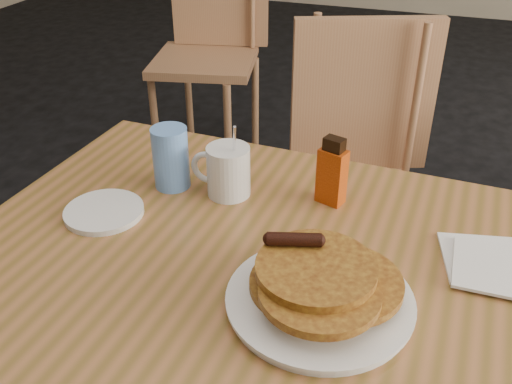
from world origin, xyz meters
TOP-DOWN VIEW (x-y plane):
  - main_table at (0.08, 0.01)m, footprint 1.32×0.92m
  - chair_main_far at (0.05, 0.77)m, footprint 0.57×0.58m
  - chair_wall_extra at (-0.83, 1.74)m, footprint 0.56×0.57m
  - pancake_plate at (0.15, -0.08)m, footprint 0.30×0.30m
  - coffee_mug at (-0.12, 0.19)m, footprint 0.13×0.09m
  - syrup_bottle at (0.10, 0.23)m, footprint 0.06×0.05m
  - napkin_stack at (0.41, 0.11)m, footprint 0.18×0.19m
  - blue_tumbler at (-0.24, 0.18)m, footprint 0.09×0.09m
  - side_saucer at (-0.32, 0.03)m, footprint 0.21×0.21m

SIDE VIEW (x-z plane):
  - chair_main_far at x=0.05m, z-range 0.09..1.07m
  - chair_wall_extra at x=-0.83m, z-range 0.10..1.14m
  - main_table at x=0.08m, z-range 0.33..1.08m
  - napkin_stack at x=0.41m, z-range 0.75..0.76m
  - side_saucer at x=-0.32m, z-range 0.75..0.76m
  - pancake_plate at x=0.15m, z-range 0.73..0.83m
  - coffee_mug at x=-0.12m, z-range 0.72..0.89m
  - syrup_bottle at x=0.10m, z-range 0.74..0.89m
  - blue_tumbler at x=-0.24m, z-range 0.75..0.89m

